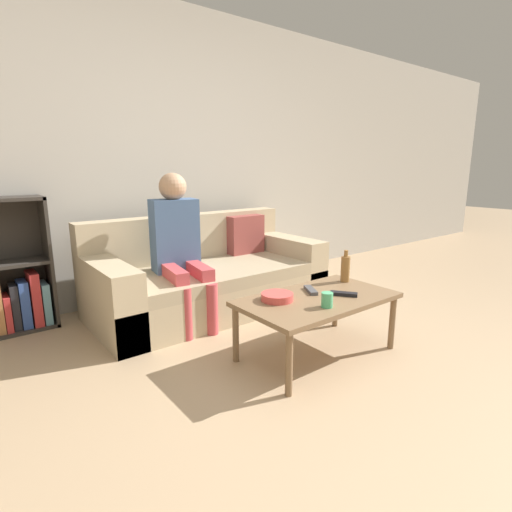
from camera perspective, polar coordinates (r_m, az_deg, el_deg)
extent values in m
plane|color=tan|center=(2.22, 17.76, -20.66)|extent=(22.00, 22.00, 0.00)
cube|color=#B7B2A8|center=(3.82, -13.85, 13.90)|extent=(12.00, 0.06, 2.60)
cube|color=tan|center=(3.44, -6.54, -5.28)|extent=(1.92, 0.92, 0.28)
cube|color=tan|center=(3.31, -5.81, -2.53)|extent=(1.48, 0.74, 0.10)
cube|color=tan|center=(3.65, -9.75, 2.77)|extent=(1.92, 0.18, 0.40)
cube|color=tan|center=(3.07, -20.37, -5.70)|extent=(0.22, 0.92, 0.54)
cube|color=tan|center=(3.89, 4.17, -1.09)|extent=(0.22, 0.92, 0.54)
cube|color=#93423D|center=(3.81, -1.46, 3.09)|extent=(0.36, 0.12, 0.36)
cube|color=#332D28|center=(3.42, -27.55, -0.66)|extent=(0.02, 0.28, 0.99)
cube|color=#332D28|center=(3.51, -31.74, -9.01)|extent=(0.64, 0.28, 0.02)
cube|color=#332D28|center=(3.37, -32.73, -1.05)|extent=(0.59, 0.28, 0.02)
cube|color=red|center=(3.45, -32.01, -6.86)|extent=(0.04, 0.20, 0.26)
cube|color=#232328|center=(3.44, -31.22, -6.19)|extent=(0.05, 0.16, 0.34)
cube|color=#33519E|center=(3.45, -30.22, -5.89)|extent=(0.06, 0.19, 0.35)
cube|color=red|center=(3.45, -29.07, -5.25)|extent=(0.06, 0.22, 0.41)
cube|color=#6699A8|center=(3.48, -27.91, -5.83)|extent=(0.05, 0.21, 0.31)
cylinder|color=brown|center=(2.18, 4.74, -15.16)|extent=(0.04, 0.04, 0.36)
cylinder|color=brown|center=(2.84, 18.87, -9.02)|extent=(0.04, 0.04, 0.36)
cylinder|color=brown|center=(2.52, -2.92, -11.08)|extent=(0.04, 0.04, 0.36)
cylinder|color=brown|center=(3.11, 11.32, -6.64)|extent=(0.04, 0.04, 0.36)
cube|color=brown|center=(2.56, 8.80, -6.12)|extent=(1.01, 0.57, 0.03)
cylinder|color=#C6474C|center=(2.86, -9.95, -8.11)|extent=(0.10, 0.10, 0.38)
cylinder|color=#C6474C|center=(2.92, -6.35, -7.52)|extent=(0.10, 0.10, 0.38)
cube|color=#C6474C|center=(3.01, -11.65, -2.43)|extent=(0.16, 0.42, 0.09)
cube|color=#C6474C|center=(3.07, -8.20, -1.99)|extent=(0.16, 0.42, 0.09)
cube|color=#476693|center=(3.21, -11.53, 2.91)|extent=(0.38, 0.25, 0.57)
sphere|color=tan|center=(3.17, -11.83, 9.66)|extent=(0.21, 0.21, 0.21)
cylinder|color=#4CB77A|center=(2.38, 10.12, -6.19)|extent=(0.07, 0.07, 0.09)
cube|color=black|center=(2.61, 12.42, -5.30)|extent=(0.14, 0.17, 0.02)
cube|color=#47474C|center=(2.65, 7.83, -4.85)|extent=(0.12, 0.17, 0.02)
cylinder|color=#DB4C47|center=(2.46, 3.05, -5.84)|extent=(0.20, 0.20, 0.05)
cylinder|color=olive|center=(2.90, 12.64, -1.84)|extent=(0.06, 0.06, 0.18)
cylinder|color=olive|center=(2.88, 12.75, 0.36)|extent=(0.03, 0.03, 0.05)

